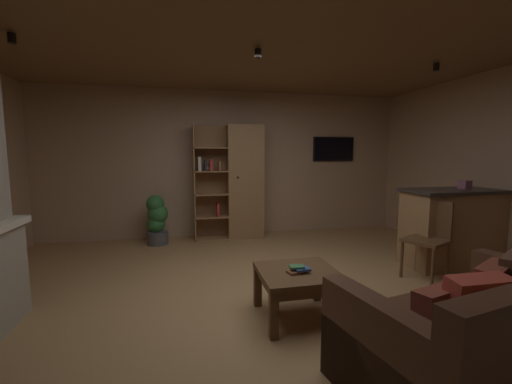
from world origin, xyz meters
The scene contains 18 objects.
floor centered at (0.00, 0.00, -0.01)m, with size 6.48×5.45×0.02m, color #A37A4C.
wall_back centered at (0.00, 2.75, 1.29)m, with size 6.60×0.06×2.59m, color tan.
ceiling centered at (0.00, 0.00, 2.60)m, with size 6.48×5.45×0.02m, color brown.
window_pane_back centered at (-0.24, 2.72, 1.18)m, with size 0.72×0.01×0.81m, color white.
bookshelf_cabinet centered at (0.16, 2.48, 0.98)m, with size 1.20×0.41×1.97m.
kitchen_bar_counter centered at (2.79, 0.41, 0.51)m, with size 1.54×0.63×1.02m.
tissue_box centered at (2.84, 0.44, 1.07)m, with size 0.12×0.12×0.11m, color #995972.
leather_couch centered at (1.00, -1.57, 0.31)m, with size 1.79×1.23×0.84m.
coffee_table centered at (0.20, -0.48, 0.35)m, with size 0.70×0.67×0.43m.
table_book_0 centered at (0.14, -0.53, 0.45)m, with size 0.12×0.09×0.02m, color brown.
table_book_1 centered at (0.21, -0.53, 0.47)m, with size 0.13×0.10×0.02m, color #2D4C8C.
table_book_2 centered at (0.17, -0.52, 0.49)m, with size 0.13×0.09×0.02m, color #387247.
dining_chair centered at (2.05, 0.11, 0.53)m, with size 0.56×0.56×0.92m.
potted_floor_plant centered at (-1.25, 2.33, 0.41)m, with size 0.35×0.37×0.81m.
wall_mounted_tv centered at (2.03, 2.69, 1.58)m, with size 0.82×0.06×0.46m.
track_light_spot_0 centered at (-2.28, 0.35, 2.52)m, with size 0.07×0.07×0.09m, color black.
track_light_spot_1 centered at (0.00, 0.30, 2.52)m, with size 0.07×0.07×0.09m, color black.
track_light_spot_2 centered at (2.23, 0.37, 2.52)m, with size 0.07×0.07×0.09m, color black.
Camera 1 is at (-0.77, -3.12, 1.47)m, focal length 22.66 mm.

